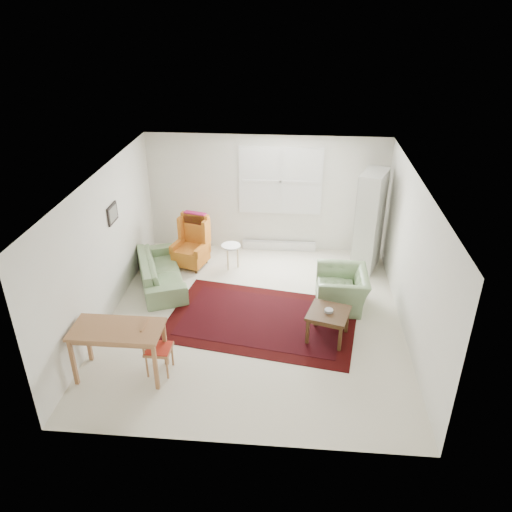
# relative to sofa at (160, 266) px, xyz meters

# --- Properties ---
(room) EXTENTS (5.04, 5.54, 2.51)m
(room) POSITION_rel_sofa_xyz_m (1.91, -0.79, 0.87)
(room) COLOR beige
(room) RESTS_ON ground
(rug) EXTENTS (3.45, 2.52, 0.03)m
(rug) POSITION_rel_sofa_xyz_m (2.03, -1.07, -0.37)
(rug) COLOR black
(rug) RESTS_ON ground
(sofa) EXTENTS (1.39, 2.04, 0.77)m
(sofa) POSITION_rel_sofa_xyz_m (0.00, 0.00, 0.00)
(sofa) COLOR #6F8B5D
(sofa) RESTS_ON ground
(armchair) EXTENTS (0.88, 1.01, 0.78)m
(armchair) POSITION_rel_sofa_xyz_m (3.40, -0.45, 0.01)
(armchair) COLOR #6F8B5D
(armchair) RESTS_ON ground
(wingback_chair) EXTENTS (0.78, 0.81, 1.09)m
(wingback_chair) POSITION_rel_sofa_xyz_m (0.43, 0.74, 0.16)
(wingback_chair) COLOR orange
(wingback_chair) RESTS_ON ground
(coffee_table) EXTENTS (0.77, 0.77, 0.51)m
(coffee_table) POSITION_rel_sofa_xyz_m (3.12, -1.47, -0.13)
(coffee_table) COLOR #402813
(coffee_table) RESTS_ON ground
(stool) EXTENTS (0.43, 0.43, 0.52)m
(stool) POSITION_rel_sofa_xyz_m (1.26, 0.76, -0.13)
(stool) COLOR white
(stool) RESTS_ON ground
(cabinet) EXTENTS (0.68, 0.91, 2.03)m
(cabinet) POSITION_rel_sofa_xyz_m (3.99, 1.02, 0.63)
(cabinet) COLOR silver
(cabinet) RESTS_ON ground
(desk) EXTENTS (1.29, 0.64, 0.81)m
(desk) POSITION_rel_sofa_xyz_m (0.09, -2.60, 0.02)
(desk) COLOR #A06B40
(desk) RESTS_ON ground
(desk_chair) EXTENTS (0.37, 0.37, 0.84)m
(desk_chair) POSITION_rel_sofa_xyz_m (0.63, -2.50, 0.04)
(desk_chair) COLOR #A06B40
(desk_chair) RESTS_ON ground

